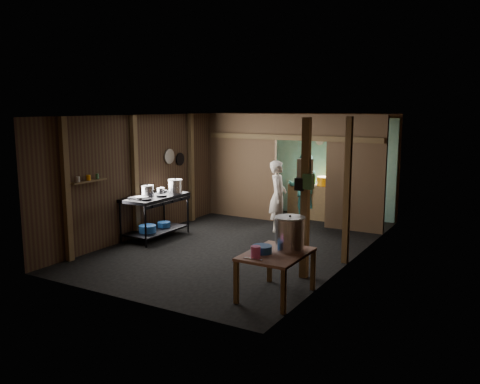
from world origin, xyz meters
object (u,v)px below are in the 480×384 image
Objects in this scene: stove_pot_large at (175,187)px; yellow_tub at (325,181)px; prep_table at (276,275)px; cook at (278,196)px; gas_range at (155,217)px; stock_pot at (290,234)px; pink_bucket at (256,252)px.

yellow_tub is (2.29, 3.00, -0.09)m from stove_pot_large.
prep_table is 3.51× the size of stove_pot_large.
cook is at bearing 36.91° from stove_pot_large.
gas_range is at bearing -109.13° from stove_pot_large.
gas_range is 4.81× the size of stove_pot_large.
stove_pot_large is at bearing 147.61° from prep_table.
stock_pot is (0.11, 0.23, 0.58)m from prep_table.
stove_pot_large is at bearing 151.03° from stock_pot.
gas_range is 1.37× the size of prep_table.
yellow_tub is 0.25× the size of cook.
prep_table is 2.15× the size of stock_pot.
pink_bucket is (3.56, -2.11, 0.29)m from gas_range.
cook is (1.98, 1.85, 0.34)m from gas_range.
gas_range is at bearing 154.68° from prep_table.
stove_pot_large is at bearing -127.33° from yellow_tub.
stove_pot_large reaches higher than pink_bucket.
stock_pot is 3.85m from cook.
pink_bucket is at bearing -177.18° from cook.
stove_pot_large is at bearing 142.49° from pink_bucket.
yellow_tub reaches higher than prep_table.
stock_pot is at bearing -28.97° from stove_pot_large.
cook is at bearing 43.04° from gas_range.
yellow_tub is (-1.25, 5.25, 0.63)m from prep_table.
yellow_tub reaches higher than pink_bucket.
stock_pot reaches higher than prep_table.
prep_table is (3.71, -1.76, -0.12)m from gas_range.
prep_table is at bearing -76.61° from yellow_tub.
yellow_tub is (2.46, 3.49, 0.50)m from gas_range.
prep_table is at bearing -25.32° from gas_range.
yellow_tub is (-1.36, 5.02, 0.05)m from stock_pot.
stock_pot reaches higher than yellow_tub.
stock_pot is at bearing 66.30° from pink_bucket.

